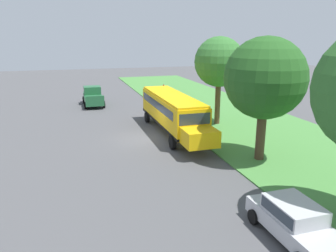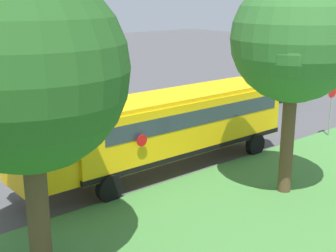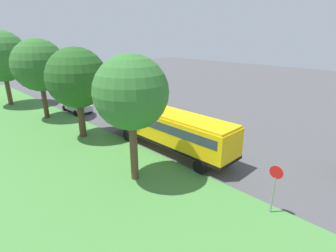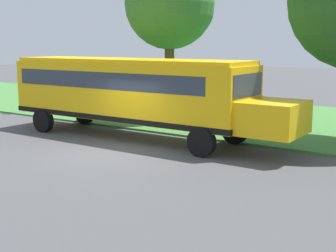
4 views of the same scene
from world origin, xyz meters
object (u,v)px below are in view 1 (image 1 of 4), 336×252
object	(u,v)px
school_bus	(173,110)
pickup_truck	(93,96)
stop_sign	(164,94)
car_silver_nearest	(294,219)
oak_tree_beside_bus	(221,63)
oak_tree_roadside_mid	(267,80)

from	to	relation	value
school_bus	pickup_truck	bearing A→B (deg)	-68.31
pickup_truck	stop_sign	world-z (taller)	stop_sign
car_silver_nearest	oak_tree_beside_bus	bearing A→B (deg)	-105.64
school_bus	pickup_truck	world-z (taller)	school_bus
oak_tree_beside_bus	oak_tree_roadside_mid	bearing A→B (deg)	82.45
car_silver_nearest	stop_sign	size ratio (longest dim) A/B	1.61
school_bus	pickup_truck	distance (m)	14.76
pickup_truck	oak_tree_roadside_mid	distance (m)	23.56
oak_tree_beside_bus	oak_tree_roadside_mid	distance (m)	9.11
school_bus	pickup_truck	xyz separation A→B (m)	(5.45, -13.69, -0.85)
stop_sign	oak_tree_beside_bus	bearing A→B (deg)	110.81
car_silver_nearest	stop_sign	bearing A→B (deg)	-94.17
car_silver_nearest	oak_tree_roadside_mid	distance (m)	9.68
oak_tree_beside_bus	pickup_truck	bearing A→B (deg)	-50.31
pickup_truck	oak_tree_beside_bus	bearing A→B (deg)	129.69
car_silver_nearest	oak_tree_roadside_mid	world-z (taller)	oak_tree_roadside_mid
school_bus	oak_tree_roadside_mid	distance (m)	9.08
car_silver_nearest	stop_sign	world-z (taller)	stop_sign
school_bus	oak_tree_beside_bus	xyz separation A→B (m)	(-4.79, -1.35, 3.64)
school_bus	oak_tree_roadside_mid	size ratio (longest dim) A/B	1.58
car_silver_nearest	stop_sign	xyz separation A→B (m)	(-1.80, -24.66, 0.86)
oak_tree_roadside_mid	car_silver_nearest	bearing A→B (deg)	65.84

